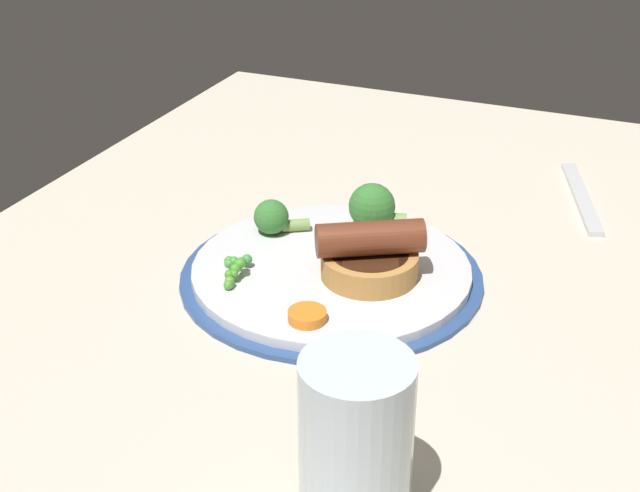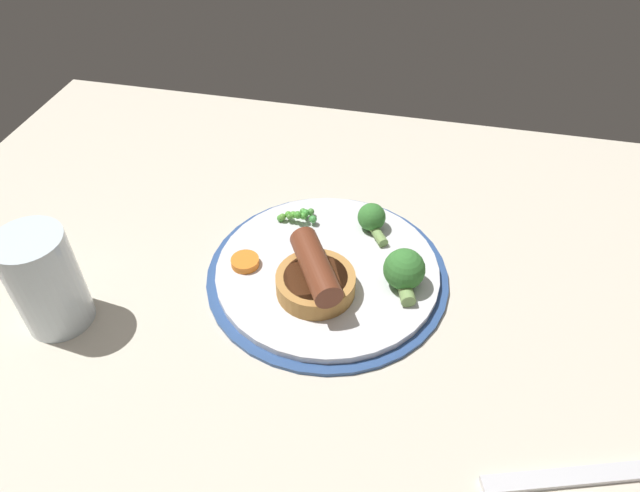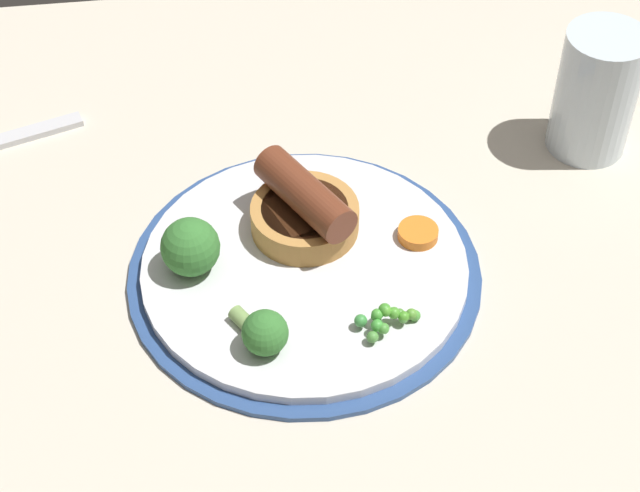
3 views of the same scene
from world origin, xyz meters
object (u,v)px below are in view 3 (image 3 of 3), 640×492
Objects in this scene: broccoli_floret_far at (263,332)px; drinking_glass at (596,92)px; carrot_slice_0 at (418,233)px; sausage_pudding at (306,210)px; broccoli_floret_near at (190,247)px; dinner_plate at (305,271)px; pea_pile at (387,318)px.

drinking_glass reaches higher than broccoli_floret_far.
broccoli_floret_far is at bearing -144.57° from carrot_slice_0.
broccoli_floret_near is (-9.47, -3.06, 0.16)cm from sausage_pudding.
sausage_pudding is 0.84× the size of drinking_glass.
dinner_plate is at bearing -154.92° from drinking_glass.
pea_pile is at bearing 43.60° from broccoli_floret_near.
dinner_plate is at bearing -169.65° from carrot_slice_0.
broccoli_floret_far is 1.61× the size of carrot_slice_0.
pea_pile is at bearing -114.83° from carrot_slice_0.
dinner_plate is 2.41× the size of drinking_glass.
drinking_glass is (21.80, 19.92, 3.48)cm from pea_pile.
carrot_slice_0 is 0.28× the size of drinking_glass.
drinking_glass is at bearing 42.42° from pea_pile.
broccoli_floret_far is (-4.58, -11.78, -0.46)cm from sausage_pudding.
sausage_pudding is at bearing 166.09° from carrot_slice_0.
pea_pile is 16.41cm from broccoli_floret_near.
sausage_pudding is 12.17cm from pea_pile.
sausage_pudding reaches higher than pea_pile.
broccoli_floret_far is at bearing -51.21° from sausage_pudding.
dinner_plate is at bearing 126.55° from pea_pile.
broccoli_floret_near is (-14.22, 8.09, 1.26)cm from pea_pile.
drinking_glass reaches higher than broccoli_floret_near.
broccoli_floret_near reaches higher than dinner_plate.
sausage_pudding is 1.93× the size of pea_pile.
sausage_pudding reaches higher than broccoli_floret_near.
carrot_slice_0 is (18.36, 0.86, -1.81)cm from broccoli_floret_near.
dinner_plate is at bearing 67.61° from broccoli_floret_near.
sausage_pudding is 9.30cm from carrot_slice_0.
sausage_pudding is 1.67× the size of broccoli_floret_near.
drinking_glass is at bearing 31.85° from carrot_slice_0.
sausage_pudding reaches higher than dinner_plate.
broccoli_floret_near is (-8.87, 0.87, 3.10)cm from dinner_plate.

